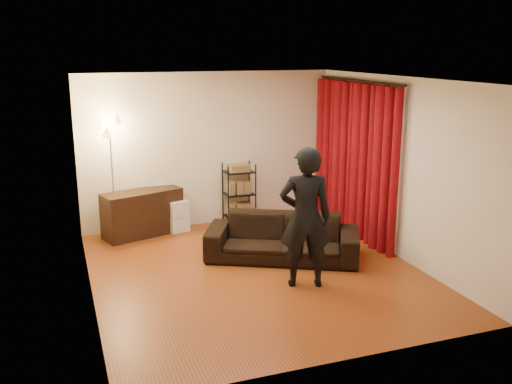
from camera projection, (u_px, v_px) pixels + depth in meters
name	position (u px, v px, depth m)	size (l,w,h in m)	color
floor	(256.00, 272.00, 8.09)	(5.00, 5.00, 0.00)	#8F3C19
ceiling	(257.00, 79.00, 7.42)	(5.00, 5.00, 0.00)	white
wall_back	(209.00, 150.00, 10.04)	(5.00, 5.00, 0.00)	beige
wall_front	(344.00, 236.00, 5.47)	(5.00, 5.00, 0.00)	beige
wall_left	(85.00, 194.00, 7.02)	(5.00, 5.00, 0.00)	beige
wall_right	(398.00, 168.00, 8.49)	(5.00, 5.00, 0.00)	beige
curtain_rod	(358.00, 81.00, 9.18)	(0.04, 0.04, 2.65)	black
curtain	(354.00, 160.00, 9.49)	(0.22, 2.65, 2.55)	maroon
sofa	(282.00, 238.00, 8.55)	(2.25, 0.88, 0.66)	black
person	(305.00, 217.00, 7.45)	(0.69, 0.45, 1.89)	black
media_cabinet	(143.00, 213.00, 9.62)	(1.32, 0.49, 0.77)	black
storage_boxes	(178.00, 216.00, 9.82)	(0.34, 0.27, 0.56)	silver
wire_shelf	(239.00, 194.00, 10.18)	(0.51, 0.35, 1.11)	black
floor_lamp	(113.00, 180.00, 9.25)	(0.36, 0.36, 2.02)	silver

